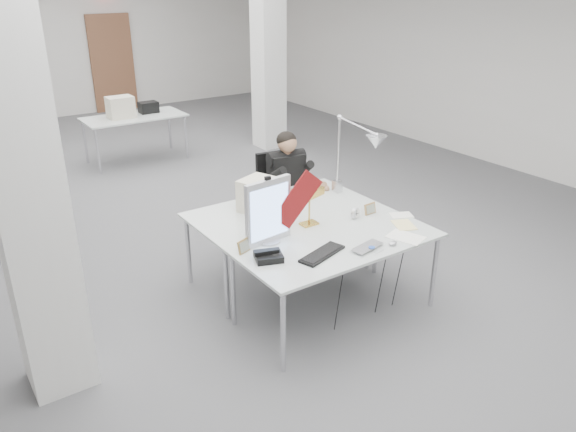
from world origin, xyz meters
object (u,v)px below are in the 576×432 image
at_px(desk_main, 338,242).
at_px(seated_person, 287,171).
at_px(bankers_lamp, 309,206).
at_px(desk_phone, 269,257).
at_px(beige_monitor, 259,195).
at_px(laptop, 372,249).
at_px(monitor, 268,211).
at_px(office_chair, 285,197).
at_px(architect_lamp, 354,161).

relative_size(desk_main, seated_person, 2.15).
bearing_deg(bankers_lamp, desk_phone, -167.43).
height_order(seated_person, beige_monitor, seated_person).
bearing_deg(laptop, beige_monitor, 92.89).
distance_m(desk_main, monitor, 0.67).
distance_m(desk_main, office_chair, 1.56).
distance_m(office_chair, architect_lamp, 1.04).
height_order(laptop, beige_monitor, beige_monitor).
distance_m(desk_main, laptop, 0.33).
height_order(office_chair, seated_person, seated_person).
bearing_deg(monitor, laptop, -51.24).
height_order(seated_person, bankers_lamp, seated_person).
height_order(desk_main, beige_monitor, beige_monitor).
relative_size(office_chair, monitor, 2.03).
height_order(laptop, architect_lamp, architect_lamp).
xyz_separation_m(laptop, architect_lamp, (0.64, 0.99, 0.39)).
bearing_deg(monitor, architect_lamp, 10.38).
bearing_deg(beige_monitor, desk_main, -99.63).
xyz_separation_m(office_chair, architect_lamp, (0.30, -0.80, 0.59)).
bearing_deg(bankers_lamp, architect_lamp, 3.56).
distance_m(desk_main, beige_monitor, 1.00).
distance_m(desk_main, bankers_lamp, 0.46).
distance_m(bankers_lamp, beige_monitor, 0.58).
xyz_separation_m(desk_main, seated_person, (0.45, 1.44, 0.16)).
bearing_deg(bankers_lamp, desk_main, -105.72).
distance_m(desk_phone, architect_lamp, 1.62).
bearing_deg(seated_person, beige_monitor, -135.32).
relative_size(office_chair, laptop, 3.68).
bearing_deg(office_chair, monitor, -120.73).
distance_m(seated_person, laptop, 1.78).
xyz_separation_m(monitor, beige_monitor, (0.31, 0.64, -0.12)).
bearing_deg(architect_lamp, laptop, -105.97).
bearing_deg(laptop, bankers_lamp, 88.11).
height_order(office_chair, bankers_lamp, office_chair).
relative_size(monitor, architect_lamp, 0.70).
height_order(office_chair, architect_lamp, architect_lamp).
height_order(seated_person, laptop, seated_person).
bearing_deg(desk_phone, laptop, -3.28).
relative_size(desk_main, desk_phone, 8.23).
height_order(office_chair, laptop, office_chair).
distance_m(office_chair, bankers_lamp, 1.22).
bearing_deg(office_chair, desk_phone, -119.53).
distance_m(office_chair, seated_person, 0.33).
bearing_deg(beige_monitor, desk_phone, -139.16).
distance_m(seated_person, desk_phone, 1.80).
height_order(laptop, desk_phone, desk_phone).
height_order(office_chair, beige_monitor, office_chair).
relative_size(seated_person, bankers_lamp, 2.28).
xyz_separation_m(office_chair, bankers_lamp, (-0.45, -1.07, 0.36)).
bearing_deg(beige_monitor, laptop, -97.47).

